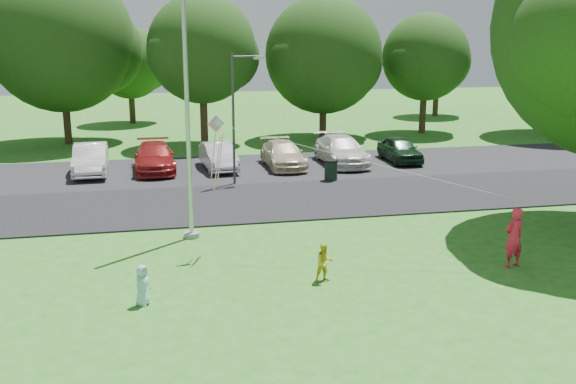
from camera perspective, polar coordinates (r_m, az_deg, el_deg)
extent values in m
plane|color=#276A1B|center=(17.01, 4.54, -8.31)|extent=(120.00, 120.00, 0.00)
cube|color=black|center=(25.33, -1.21, -0.76)|extent=(60.00, 6.00, 0.06)
cube|color=black|center=(31.58, -3.42, 2.13)|extent=(42.00, 7.00, 0.06)
cylinder|color=#B7BABF|center=(20.17, -9.05, 9.67)|extent=(0.14, 0.14, 10.00)
cylinder|color=gray|center=(21.09, -8.55, -3.78)|extent=(0.50, 0.50, 0.16)
cylinder|color=#3F3F44|center=(27.73, -4.88, 6.34)|extent=(0.11, 0.11, 5.65)
cylinder|color=#3F3F44|center=(27.85, -3.79, 11.93)|extent=(1.25, 0.58, 0.08)
cube|color=silver|center=(28.20, -2.61, 11.84)|extent=(0.47, 0.35, 0.13)
cylinder|color=black|center=(28.76, 3.83, 1.84)|extent=(0.57, 0.57, 0.92)
cylinder|color=black|center=(28.67, 3.85, 2.79)|extent=(0.61, 0.61, 0.05)
cylinder|color=#332316|center=(40.93, -19.07, 6.29)|extent=(0.44, 0.44, 3.19)
sphere|color=#15330E|center=(40.65, -19.58, 12.68)|extent=(8.50, 8.50, 8.50)
sphere|color=#15330E|center=(41.31, -16.68, 12.01)|extent=(5.53, 5.53, 5.53)
sphere|color=#15330E|center=(39.85, -22.20, 11.85)|extent=(5.10, 5.10, 5.10)
cylinder|color=#332316|center=(38.40, -7.48, 6.65)|extent=(0.44, 0.44, 3.43)
sphere|color=#15330E|center=(38.13, -7.67, 12.49)|extent=(6.27, 6.27, 6.27)
sphere|color=#15330E|center=(38.90, -5.61, 11.87)|extent=(4.07, 4.07, 4.07)
sphere|color=#15330E|center=(37.28, -9.52, 11.92)|extent=(3.76, 3.76, 3.76)
cylinder|color=#332316|center=(40.98, 3.11, 6.65)|extent=(0.44, 0.44, 2.66)
sphere|color=#15330E|center=(40.69, 3.19, 12.07)|extent=(7.27, 7.27, 7.27)
sphere|color=#15330E|center=(41.86, 5.12, 11.33)|extent=(4.72, 4.72, 4.72)
sphere|color=#15330E|center=(39.46, 1.45, 11.50)|extent=(4.36, 4.36, 4.36)
cylinder|color=#332316|center=(44.00, 11.90, 7.10)|extent=(0.44, 0.44, 3.02)
sphere|color=#15330E|center=(43.75, 12.12, 11.64)|extent=(5.67, 5.67, 5.67)
sphere|color=#15330E|center=(44.81, 13.32, 11.08)|extent=(3.68, 3.68, 3.68)
sphere|color=#15330E|center=(42.66, 11.08, 11.27)|extent=(3.40, 3.40, 3.40)
cylinder|color=#332316|center=(46.02, 23.41, 6.81)|extent=(0.44, 0.44, 3.42)
sphere|color=#15330E|center=(45.79, 23.99, 12.74)|extent=(8.77, 8.77, 8.77)
sphere|color=#15330E|center=(43.89, 22.88, 12.28)|extent=(5.26, 5.26, 5.26)
cylinder|color=#332316|center=(49.38, -13.70, 7.46)|extent=(0.44, 0.44, 2.60)
sphere|color=#15330E|center=(49.16, -13.90, 11.07)|extent=(5.20, 5.20, 5.20)
sphere|color=#15330E|center=(49.67, -12.49, 10.72)|extent=(3.38, 3.38, 3.38)
sphere|color=#15330E|center=(48.56, -15.15, 10.66)|extent=(3.12, 3.12, 3.12)
cylinder|color=#332316|center=(53.82, 13.00, 7.98)|extent=(0.44, 0.44, 2.60)
sphere|color=#15330E|center=(53.62, 13.18, 11.30)|extent=(5.20, 5.20, 5.20)
sphere|color=#15330E|center=(54.60, 14.06, 10.88)|extent=(3.38, 3.38, 3.38)
sphere|color=#15330E|center=(52.61, 12.42, 11.01)|extent=(3.12, 3.12, 3.12)
imported|color=silver|center=(31.34, -17.15, 2.81)|extent=(1.62, 4.31, 1.41)
imported|color=maroon|center=(31.26, -11.78, 3.04)|extent=(1.96, 4.63, 1.33)
imported|color=silver|center=(31.23, -6.20, 3.18)|extent=(1.68, 3.96, 1.27)
imported|color=#C6B793|center=(31.56, -0.43, 3.36)|extent=(1.81, 4.34, 1.25)
imported|color=silver|center=(32.41, 4.77, 3.72)|extent=(1.98, 4.83, 1.40)
imported|color=black|center=(33.47, 9.91, 3.75)|extent=(1.55, 3.72, 1.26)
imported|color=#EA1F3E|center=(19.12, 19.43, -3.82)|extent=(0.70, 0.53, 1.73)
imported|color=gold|center=(17.11, 3.27, -6.26)|extent=(0.56, 0.46, 1.06)
imported|color=#92CEE1|center=(16.04, -12.82, -8.06)|extent=(0.55, 0.60, 1.02)
cube|color=pink|center=(18.68, -6.43, 6.06)|extent=(0.50, 0.15, 0.51)
cube|color=#8CC6E5|center=(18.65, -6.27, 6.11)|extent=(0.24, 0.08, 0.24)
cylinder|color=white|center=(18.24, 6.72, 2.76)|extent=(7.99, 2.96, 1.96)
cylinder|color=pink|center=(18.82, -6.66, 3.22)|extent=(0.17, 0.22, 1.36)
cylinder|color=pink|center=(18.90, -6.06, 2.96)|extent=(0.19, 0.36, 1.55)
cylinder|color=pink|center=(18.79, -6.31, 2.55)|extent=(0.21, 0.52, 1.73)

